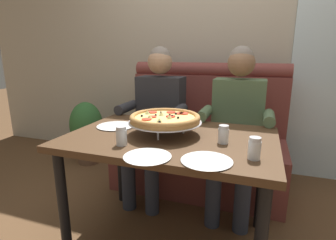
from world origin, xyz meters
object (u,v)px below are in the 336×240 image
Objects in this scene: booth_bench at (201,143)px; pizza at (165,119)px; diner_left at (157,114)px; potted_plant at (87,130)px; shaker_parmesan at (121,137)px; patio_chair at (328,113)px; diner_right at (237,120)px; plate_far_side at (147,155)px; plate_near_left at (116,125)px; dining_table at (170,150)px; plate_near_right at (207,159)px; shaker_oregano at (223,136)px; shaker_pepper_flakes at (254,150)px.

pizza is (-0.04, -0.87, 0.44)m from booth_bench.
diner_left is 1.07m from potted_plant.
pizza reaches higher than shaker_parmesan.
diner_left reaches higher than patio_chair.
diner_right reaches higher than plate_far_side.
booth_bench is 2.13× the size of potted_plant.
plate_near_left is 2.66m from patio_chair.
plate_near_left is at bearing 170.14° from dining_table.
pizza is at bearing 97.27° from plate_far_side.
diner_left is at bearing -141.60° from booth_bench.
plate_near_left is 0.80m from plate_near_right.
dining_table is 1.44× the size of patio_chair.
diner_right is 0.65m from shaker_oregano.
shaker_oregano is at bearing 22.74° from shaker_parmesan.
pizza reaches higher than plate_far_side.
pizza reaches higher than dining_table.
plate_near_right is at bearing -45.45° from pizza.
pizza is 4.28× the size of shaker_parmesan.
diner_left is 0.55m from plate_near_left.
shaker_oregano is 1.93m from potted_plant.
potted_plant is at bearing 162.15° from diner_left.
shaker_pepper_flakes reaches higher than plate_far_side.
dining_table is 0.71m from diner_right.
shaker_parmesan is at bearing -120.62° from pizza.
potted_plant is (-1.64, 0.31, -0.32)m from diner_right.
dining_table is at bearing -118.57° from diner_right.
plate_near_right is (-0.20, -0.10, -0.04)m from shaker_pepper_flakes.
diner_right is 1.03m from plate_far_side.
shaker_pepper_flakes reaches higher than dining_table.
booth_bench is 5.84× the size of plate_near_left.
plate_far_side is (0.20, -0.11, -0.03)m from shaker_parmesan.
booth_bench is 1.26m from shaker_pepper_flakes.
plate_near_right is 2.05m from potted_plant.
diner_right reaches higher than patio_chair.
patio_chair is at bearing 57.85° from pizza.
patio_chair is (0.99, 2.43, -0.22)m from plate_near_right.
diner_right is at bearing 58.37° from shaker_parmesan.
diner_left is 5.29× the size of plate_near_right.
plate_near_left is (-0.08, -0.54, 0.03)m from diner_left.
patio_chair is (1.27, 2.47, -0.22)m from plate_far_side.
diner_right is at bearing 61.43° from dining_table.
diner_left is 0.92m from shaker_oregano.
diner_right is 0.93m from plate_near_left.
plate_near_right is at bearing -56.33° from diner_left.
plate_near_right is at bearing 8.92° from plate_far_side.
diner_right is 12.21× the size of shaker_parmesan.
shaker_oregano is 0.42× the size of plate_near_right.
plate_far_side is 1.87m from potted_plant.
shaker_parmesan is 0.41× the size of plate_near_left.
plate_near_left is (-0.91, 0.28, -0.04)m from shaker_pepper_flakes.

